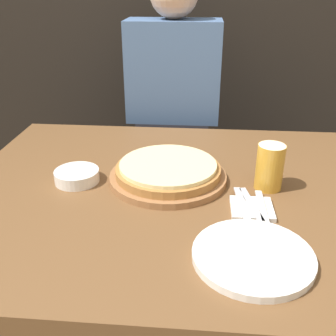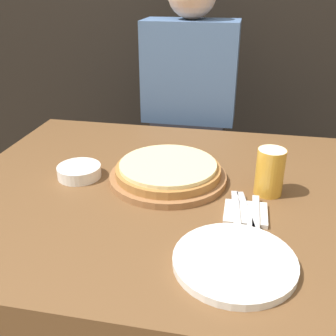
{
  "view_description": "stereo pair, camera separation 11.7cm",
  "coord_description": "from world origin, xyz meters",
  "px_view_note": "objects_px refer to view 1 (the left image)",
  "views": [
    {
      "loc": [
        0.05,
        -1.0,
        1.25
      ],
      "look_at": [
        -0.04,
        0.05,
        0.74
      ],
      "focal_mm": 42.0,
      "sensor_mm": 36.0,
      "label": 1
    },
    {
      "loc": [
        0.17,
        -0.99,
        1.25
      ],
      "look_at": [
        -0.04,
        0.05,
        0.74
      ],
      "focal_mm": 42.0,
      "sensor_mm": 36.0,
      "label": 2
    }
  ],
  "objects_px": {
    "side_bowl": "(77,176)",
    "spoon": "(262,206)",
    "beer_glass": "(270,165)",
    "diner_person": "(173,127)",
    "dinner_plate": "(253,256)",
    "pizza_on_board": "(168,172)",
    "dinner_knife": "(252,206)",
    "fork": "(242,205)"
  },
  "relations": [
    {
      "from": "pizza_on_board",
      "to": "beer_glass",
      "type": "xyz_separation_m",
      "value": [
        0.29,
        -0.02,
        0.05
      ]
    },
    {
      "from": "spoon",
      "to": "fork",
      "type": "bearing_deg",
      "value": 180.0
    },
    {
      "from": "beer_glass",
      "to": "fork",
      "type": "height_order",
      "value": "beer_glass"
    },
    {
      "from": "dinner_plate",
      "to": "spoon",
      "type": "distance_m",
      "value": 0.21
    },
    {
      "from": "diner_person",
      "to": "side_bowl",
      "type": "bearing_deg",
      "value": -109.38
    },
    {
      "from": "fork",
      "to": "dinner_knife",
      "type": "relative_size",
      "value": 1.0
    },
    {
      "from": "dinner_plate",
      "to": "spoon",
      "type": "relative_size",
      "value": 1.65
    },
    {
      "from": "pizza_on_board",
      "to": "fork",
      "type": "height_order",
      "value": "pizza_on_board"
    },
    {
      "from": "side_bowl",
      "to": "diner_person",
      "type": "distance_m",
      "value": 0.73
    },
    {
      "from": "side_bowl",
      "to": "fork",
      "type": "height_order",
      "value": "side_bowl"
    },
    {
      "from": "beer_glass",
      "to": "side_bowl",
      "type": "xyz_separation_m",
      "value": [
        -0.56,
        -0.01,
        -0.05
      ]
    },
    {
      "from": "diner_person",
      "to": "dinner_plate",
      "type": "bearing_deg",
      "value": -76.22
    },
    {
      "from": "diner_person",
      "to": "dinner_knife",
      "type": "bearing_deg",
      "value": -71.69
    },
    {
      "from": "beer_glass",
      "to": "dinner_plate",
      "type": "bearing_deg",
      "value": -103.16
    },
    {
      "from": "dinner_knife",
      "to": "spoon",
      "type": "distance_m",
      "value": 0.02
    },
    {
      "from": "side_bowl",
      "to": "spoon",
      "type": "distance_m",
      "value": 0.54
    },
    {
      "from": "pizza_on_board",
      "to": "side_bowl",
      "type": "xyz_separation_m",
      "value": [
        -0.27,
        -0.03,
        -0.01
      ]
    },
    {
      "from": "side_bowl",
      "to": "dinner_knife",
      "type": "bearing_deg",
      "value": -13.65
    },
    {
      "from": "dinner_plate",
      "to": "diner_person",
      "type": "bearing_deg",
      "value": 103.78
    },
    {
      "from": "beer_glass",
      "to": "spoon",
      "type": "distance_m",
      "value": 0.15
    },
    {
      "from": "spoon",
      "to": "pizza_on_board",
      "type": "bearing_deg",
      "value": 149.18
    },
    {
      "from": "dinner_knife",
      "to": "spoon",
      "type": "xyz_separation_m",
      "value": [
        0.02,
        0.0,
        0.0
      ]
    },
    {
      "from": "beer_glass",
      "to": "side_bowl",
      "type": "bearing_deg",
      "value": -179.16
    },
    {
      "from": "pizza_on_board",
      "to": "spoon",
      "type": "xyz_separation_m",
      "value": [
        0.26,
        -0.15,
        -0.01
      ]
    },
    {
      "from": "diner_person",
      "to": "beer_glass",
      "type": "bearing_deg",
      "value": -64.25
    },
    {
      "from": "beer_glass",
      "to": "diner_person",
      "type": "distance_m",
      "value": 0.76
    },
    {
      "from": "dinner_plate",
      "to": "side_bowl",
      "type": "height_order",
      "value": "side_bowl"
    },
    {
      "from": "fork",
      "to": "spoon",
      "type": "bearing_deg",
      "value": 0.0
    },
    {
      "from": "pizza_on_board",
      "to": "dinner_plate",
      "type": "distance_m",
      "value": 0.42
    },
    {
      "from": "pizza_on_board",
      "to": "spoon",
      "type": "bearing_deg",
      "value": -30.82
    },
    {
      "from": "beer_glass",
      "to": "diner_person",
      "type": "height_order",
      "value": "diner_person"
    },
    {
      "from": "side_bowl",
      "to": "spoon",
      "type": "bearing_deg",
      "value": -13.03
    },
    {
      "from": "side_bowl",
      "to": "spoon",
      "type": "relative_size",
      "value": 0.83
    },
    {
      "from": "dinner_plate",
      "to": "beer_glass",
      "type": "bearing_deg",
      "value": 76.84
    },
    {
      "from": "dinner_plate",
      "to": "side_bowl",
      "type": "relative_size",
      "value": 2.0
    },
    {
      "from": "spoon",
      "to": "diner_person",
      "type": "xyz_separation_m",
      "value": [
        -0.29,
        0.8,
        -0.08
      ]
    },
    {
      "from": "pizza_on_board",
      "to": "side_bowl",
      "type": "height_order",
      "value": "pizza_on_board"
    },
    {
      "from": "dinner_knife",
      "to": "side_bowl",
      "type": "bearing_deg",
      "value": 166.35
    },
    {
      "from": "beer_glass",
      "to": "dinner_knife",
      "type": "bearing_deg",
      "value": -114.07
    },
    {
      "from": "dinner_plate",
      "to": "fork",
      "type": "height_order",
      "value": "dinner_plate"
    },
    {
      "from": "dinner_plate",
      "to": "fork",
      "type": "distance_m",
      "value": 0.2
    },
    {
      "from": "diner_person",
      "to": "fork",
      "type": "bearing_deg",
      "value": -73.31
    }
  ]
}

